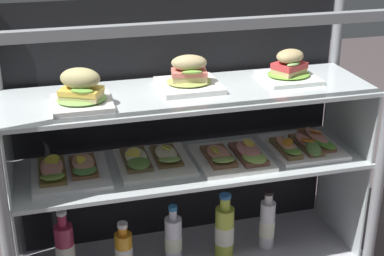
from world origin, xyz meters
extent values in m
cylinder|color=gray|center=(-0.62, -0.19, 0.48)|extent=(0.04, 0.04, 0.96)
cylinder|color=gray|center=(0.62, -0.19, 0.48)|extent=(0.04, 0.04, 0.96)
cylinder|color=gray|center=(-0.62, 0.19, 0.48)|extent=(0.04, 0.04, 0.96)
cylinder|color=gray|center=(0.62, 0.19, 0.48)|extent=(0.04, 0.04, 0.96)
cube|color=gray|center=(0.00, -0.19, 0.94)|extent=(1.23, 0.03, 0.03)
cube|color=black|center=(0.00, 0.21, 0.50)|extent=(1.19, 0.01, 0.93)
cube|color=silver|center=(-0.59, 0.00, 0.22)|extent=(0.01, 0.34, 0.38)
cube|color=silver|center=(0.59, 0.00, 0.22)|extent=(0.01, 0.34, 0.38)
cube|color=silver|center=(0.00, 0.00, 0.42)|extent=(1.21, 0.36, 0.01)
cube|color=silver|center=(-0.59, 0.00, 0.55)|extent=(0.01, 0.34, 0.25)
cube|color=silver|center=(0.59, 0.00, 0.55)|extent=(0.01, 0.34, 0.25)
cube|color=silver|center=(0.00, 0.00, 0.68)|extent=(1.21, 0.36, 0.01)
cube|color=white|center=(-0.36, -0.04, 0.69)|extent=(0.18, 0.18, 0.02)
ellipsoid|color=#85C05B|center=(-0.36, -0.04, 0.71)|extent=(0.15, 0.13, 0.01)
cube|color=#D8C983|center=(-0.36, -0.04, 0.72)|extent=(0.14, 0.12, 0.02)
cube|color=#F1C44C|center=(-0.36, -0.04, 0.73)|extent=(0.14, 0.13, 0.02)
ellipsoid|color=#75B040|center=(-0.36, -0.08, 0.75)|extent=(0.08, 0.06, 0.02)
ellipsoid|color=tan|center=(-0.36, -0.04, 0.77)|extent=(0.15, 0.13, 0.06)
cube|color=white|center=(0.00, 0.04, 0.69)|extent=(0.20, 0.20, 0.02)
ellipsoid|color=#A8B858|center=(0.00, 0.04, 0.71)|extent=(0.15, 0.13, 0.01)
cube|color=#DAC287|center=(0.00, 0.04, 0.72)|extent=(0.12, 0.09, 0.02)
cube|color=#E57565|center=(0.00, 0.04, 0.74)|extent=(0.13, 0.09, 0.02)
ellipsoid|color=#79AA40|center=(0.00, 0.00, 0.75)|extent=(0.07, 0.04, 0.01)
ellipsoid|color=tan|center=(0.00, 0.04, 0.77)|extent=(0.13, 0.09, 0.05)
cube|color=white|center=(0.36, 0.03, 0.69)|extent=(0.19, 0.19, 0.01)
ellipsoid|color=#73AC3C|center=(0.36, 0.03, 0.71)|extent=(0.15, 0.13, 0.01)
cube|color=#D8BA7D|center=(0.36, 0.03, 0.72)|extent=(0.13, 0.12, 0.02)
cube|color=#C73839|center=(0.36, 0.03, 0.74)|extent=(0.13, 0.12, 0.02)
ellipsoid|color=#93CA70|center=(0.36, 0.00, 0.75)|extent=(0.07, 0.05, 0.02)
ellipsoid|color=tan|center=(0.36, 0.03, 0.77)|extent=(0.13, 0.12, 0.05)
cube|color=white|center=(-0.41, 0.01, 0.43)|extent=(0.25, 0.26, 0.02)
cube|color=brown|center=(-0.47, 0.02, 0.45)|extent=(0.09, 0.20, 0.01)
ellipsoid|color=#75A23E|center=(-0.47, -0.04, 0.46)|extent=(0.09, 0.11, 0.04)
ellipsoid|color=#F19E89|center=(-0.47, 0.02, 0.46)|extent=(0.07, 0.16, 0.02)
cylinder|color=yellow|center=(-0.46, 0.04, 0.47)|extent=(0.07, 0.07, 0.02)
cube|color=brown|center=(-0.37, 0.03, 0.45)|extent=(0.09, 0.17, 0.01)
ellipsoid|color=#549240|center=(-0.37, -0.02, 0.46)|extent=(0.10, 0.10, 0.02)
ellipsoid|color=#E1A380|center=(-0.37, 0.03, 0.46)|extent=(0.07, 0.14, 0.02)
cylinder|color=yellow|center=(-0.37, 0.02, 0.48)|extent=(0.05, 0.05, 0.02)
cube|color=white|center=(-0.13, 0.02, 0.43)|extent=(0.25, 0.26, 0.01)
cube|color=brown|center=(-0.19, 0.04, 0.45)|extent=(0.09, 0.18, 0.01)
ellipsoid|color=#649541|center=(-0.19, -0.02, 0.46)|extent=(0.08, 0.09, 0.02)
ellipsoid|color=#E5EBC3|center=(-0.19, 0.04, 0.46)|extent=(0.07, 0.15, 0.01)
cylinder|color=yellow|center=(-0.20, 0.04, 0.47)|extent=(0.07, 0.07, 0.03)
cube|color=brown|center=(-0.08, 0.04, 0.44)|extent=(0.09, 0.17, 0.01)
ellipsoid|color=#98C464|center=(-0.08, -0.01, 0.45)|extent=(0.09, 0.10, 0.04)
ellipsoid|color=#EFEAC2|center=(-0.08, 0.04, 0.46)|extent=(0.07, 0.14, 0.01)
cylinder|color=yellow|center=(-0.08, 0.06, 0.46)|extent=(0.04, 0.04, 0.02)
cube|color=white|center=(0.14, -0.01, 0.43)|extent=(0.25, 0.26, 0.02)
cube|color=brown|center=(0.09, -0.02, 0.45)|extent=(0.09, 0.17, 0.01)
ellipsoid|color=#8AB253|center=(0.09, -0.07, 0.46)|extent=(0.08, 0.09, 0.04)
ellipsoid|color=#E89B82|center=(0.09, -0.02, 0.46)|extent=(0.07, 0.14, 0.01)
cylinder|color=yellow|center=(0.08, -0.01, 0.47)|extent=(0.04, 0.05, 0.03)
cube|color=brown|center=(0.19, -0.03, 0.45)|extent=(0.09, 0.19, 0.01)
ellipsoid|color=#92BA4F|center=(0.19, -0.08, 0.46)|extent=(0.09, 0.11, 0.02)
ellipsoid|color=pink|center=(0.19, -0.03, 0.46)|extent=(0.07, 0.15, 0.02)
cylinder|color=#FCD34A|center=(0.21, 0.00, 0.48)|extent=(0.06, 0.06, 0.02)
cube|color=white|center=(0.42, 0.00, 0.43)|extent=(0.25, 0.26, 0.01)
cube|color=brown|center=(0.34, -0.02, 0.45)|extent=(0.06, 0.17, 0.02)
ellipsoid|color=#5F9337|center=(0.34, -0.07, 0.46)|extent=(0.06, 0.09, 0.03)
ellipsoid|color=#E89D7C|center=(0.34, -0.02, 0.46)|extent=(0.05, 0.14, 0.02)
cylinder|color=orange|center=(0.34, -0.03, 0.48)|extent=(0.05, 0.05, 0.02)
cube|color=brown|center=(0.42, -0.01, 0.45)|extent=(0.06, 0.19, 0.01)
ellipsoid|color=#618C44|center=(0.42, -0.07, 0.46)|extent=(0.07, 0.10, 0.04)
ellipsoid|color=pink|center=(0.42, -0.01, 0.46)|extent=(0.05, 0.15, 0.01)
cylinder|color=orange|center=(0.42, -0.02, 0.47)|extent=(0.07, 0.07, 0.02)
cube|color=brown|center=(0.48, 0.02, 0.45)|extent=(0.06, 0.21, 0.01)
ellipsoid|color=#5A9836|center=(0.48, -0.04, 0.46)|extent=(0.07, 0.11, 0.02)
ellipsoid|color=#F4A48E|center=(0.48, 0.02, 0.46)|extent=(0.05, 0.17, 0.02)
cylinder|color=orange|center=(0.48, 0.03, 0.48)|extent=(0.06, 0.06, 0.02)
cylinder|color=#982943|center=(-0.45, 0.02, 0.13)|extent=(0.07, 0.07, 0.20)
cylinder|color=silver|center=(-0.45, 0.02, 0.12)|extent=(0.07, 0.07, 0.08)
cylinder|color=#A22143|center=(-0.45, 0.02, 0.26)|extent=(0.03, 0.03, 0.05)
cylinder|color=silver|center=(-0.45, 0.02, 0.29)|extent=(0.03, 0.03, 0.01)
cylinder|color=orange|center=(-0.25, 0.00, 0.11)|extent=(0.06, 0.06, 0.14)
cylinder|color=silver|center=(-0.25, 0.00, 0.10)|extent=(0.06, 0.06, 0.05)
cylinder|color=orange|center=(-0.25, 0.00, 0.19)|extent=(0.03, 0.03, 0.03)
cylinder|color=white|center=(-0.25, 0.00, 0.22)|extent=(0.04, 0.04, 0.02)
cylinder|color=white|center=(-0.07, 0.01, 0.12)|extent=(0.06, 0.06, 0.17)
cylinder|color=white|center=(-0.07, 0.01, 0.10)|extent=(0.06, 0.06, 0.06)
cylinder|color=white|center=(-0.07, 0.01, 0.22)|extent=(0.03, 0.03, 0.04)
cylinder|color=#296FAF|center=(-0.07, 0.01, 0.25)|extent=(0.03, 0.03, 0.02)
cylinder|color=#B9C743|center=(0.12, -0.01, 0.13)|extent=(0.07, 0.07, 0.19)
cylinder|color=silver|center=(0.12, -0.01, 0.12)|extent=(0.07, 0.07, 0.07)
cylinder|color=#BBD244|center=(0.12, -0.01, 0.25)|extent=(0.04, 0.04, 0.05)
cylinder|color=#2968B3|center=(0.12, -0.01, 0.28)|extent=(0.04, 0.04, 0.01)
cylinder|color=white|center=(0.29, 0.00, 0.13)|extent=(0.06, 0.06, 0.19)
cylinder|color=white|center=(0.29, 0.00, 0.11)|extent=(0.06, 0.06, 0.07)
cylinder|color=silver|center=(0.29, 0.00, 0.24)|extent=(0.03, 0.03, 0.04)
cylinder|color=black|center=(0.29, 0.00, 0.26)|extent=(0.03, 0.03, 0.01)
camera|label=1|loc=(-0.46, -1.70, 1.29)|focal=53.16mm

